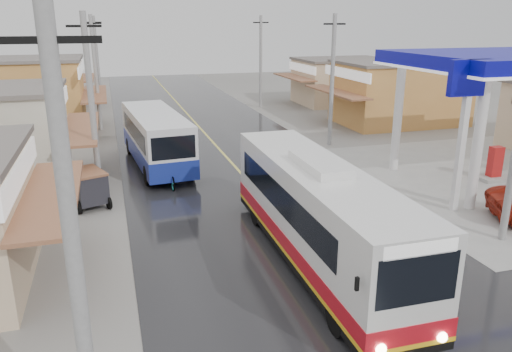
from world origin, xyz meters
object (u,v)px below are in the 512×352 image
(second_bus, at_px, (156,138))
(cyclist, at_px, (171,172))
(tricycle_near, at_px, (87,186))
(coach_bus, at_px, (317,213))

(second_bus, height_order, cyclist, second_bus)
(second_bus, bearing_deg, tricycle_near, -127.95)
(coach_bus, distance_m, cyclist, 9.78)
(tricycle_near, bearing_deg, coach_bus, -65.58)
(tricycle_near, bearing_deg, second_bus, 36.88)
(cyclist, bearing_deg, coach_bus, -70.81)
(coach_bus, bearing_deg, second_bus, 107.30)
(coach_bus, bearing_deg, tricycle_near, 135.02)
(coach_bus, height_order, cyclist, coach_bus)
(cyclist, bearing_deg, tricycle_near, -159.36)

